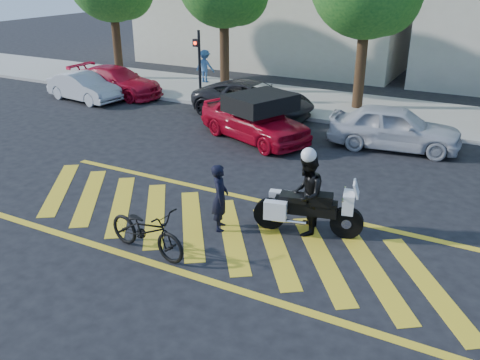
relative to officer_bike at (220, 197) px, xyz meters
The scene contains 14 objects.
ground 0.83m from the officer_bike, 142.04° to the right, with size 90.00×90.00×0.00m, color black.
sidewalk 11.92m from the officer_bike, 90.65° to the left, with size 60.00×5.00×0.15m, color #9E998E.
crosswalk 0.83m from the officer_bike, 148.75° to the right, with size 12.33×4.00×0.01m.
signal_pole 11.75m from the officer_bike, 124.56° to the left, with size 0.28×0.43×3.20m.
officer_bike is the anchor object (origin of this frame).
bicycle 1.90m from the officer_bike, 116.48° to the right, with size 0.73×2.08×1.09m, color black.
police_motorcycle 2.01m from the officer_bike, 22.39° to the left, with size 2.51×1.08×1.12m.
officer_moto 1.99m from the officer_bike, 22.83° to the left, with size 0.94×0.73×1.93m, color black.
red_convertible 6.71m from the officer_bike, 109.70° to the left, with size 1.81×4.50×1.53m, color #A5071B.
parked_far_left 13.95m from the officer_bike, 146.52° to the left, with size 1.33×3.82×1.26m, color #A2A5A9.
parked_left 14.22m from the officer_bike, 140.25° to the left, with size 1.92×4.71×1.37m, color #B40B25.
parked_mid_left 9.81m from the officer_bike, 112.05° to the left, with size 2.31×5.01×1.39m, color black.
parked_mid_right 8.03m from the officer_bike, 73.30° to the left, with size 1.74×4.34×1.48m, color #B8B9BD.
pedestrian_left 15.66m from the officer_bike, 122.93° to the left, with size 1.05×0.61×1.63m, color #38639A.
Camera 1 is at (5.56, -9.08, 5.79)m, focal length 38.00 mm.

